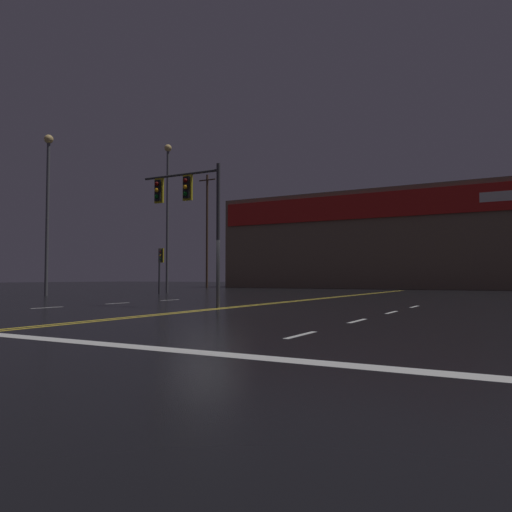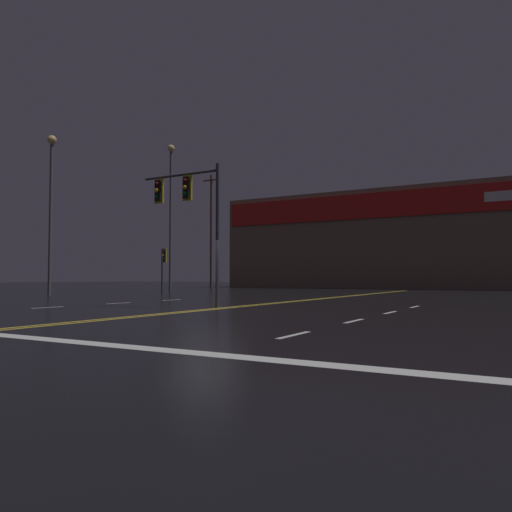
{
  "view_description": "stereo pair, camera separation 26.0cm",
  "coord_description": "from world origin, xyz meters",
  "px_view_note": "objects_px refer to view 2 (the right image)",
  "views": [
    {
      "loc": [
        9.81,
        -14.3,
        1.11
      ],
      "look_at": [
        0.0,
        3.54,
        2.0
      ],
      "focal_mm": 35.0,
      "sensor_mm": 36.0,
      "label": 1
    },
    {
      "loc": [
        10.04,
        -14.18,
        1.11
      ],
      "look_at": [
        0.0,
        3.54,
        2.0
      ],
      "focal_mm": 35.0,
      "sensor_mm": 36.0,
      "label": 2
    }
  ],
  "objects_px": {
    "traffic_signal_corner_northwest": "(163,260)",
    "streetlight_near_right": "(171,200)",
    "traffic_signal_median": "(186,201)",
    "streetlight_far_left": "(51,194)"
  },
  "relations": [
    {
      "from": "traffic_signal_median",
      "to": "traffic_signal_corner_northwest",
      "type": "height_order",
      "value": "traffic_signal_median"
    },
    {
      "from": "streetlight_near_right",
      "to": "traffic_signal_corner_northwest",
      "type": "bearing_deg",
      "value": -58.33
    },
    {
      "from": "streetlight_near_right",
      "to": "streetlight_far_left",
      "type": "distance_m",
      "value": 9.74
    },
    {
      "from": "traffic_signal_corner_northwest",
      "to": "traffic_signal_median",
      "type": "bearing_deg",
      "value": -46.87
    },
    {
      "from": "traffic_signal_corner_northwest",
      "to": "streetlight_far_left",
      "type": "relative_size",
      "value": 0.32
    },
    {
      "from": "traffic_signal_corner_northwest",
      "to": "streetlight_far_left",
      "type": "height_order",
      "value": "streetlight_far_left"
    },
    {
      "from": "traffic_signal_median",
      "to": "streetlight_far_left",
      "type": "distance_m",
      "value": 15.66
    },
    {
      "from": "traffic_signal_corner_northwest",
      "to": "streetlight_near_right",
      "type": "xyz_separation_m",
      "value": [
        -1.89,
        3.07,
        4.8
      ]
    },
    {
      "from": "traffic_signal_median",
      "to": "traffic_signal_corner_northwest",
      "type": "xyz_separation_m",
      "value": [
        -10.99,
        11.73,
        -1.75
      ]
    },
    {
      "from": "traffic_signal_median",
      "to": "streetlight_near_right",
      "type": "bearing_deg",
      "value": 131.04
    }
  ]
}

